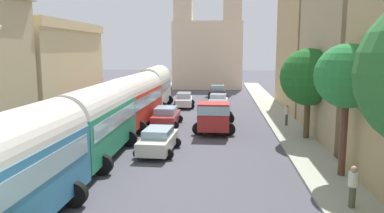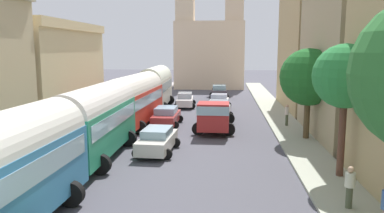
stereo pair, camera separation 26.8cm
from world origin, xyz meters
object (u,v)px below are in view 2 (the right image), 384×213
Objects in this scene: car_0 at (219,111)px; parked_bus_3 at (156,85)px; pedestrian_2 at (287,114)px; car_1 at (219,102)px; car_6 at (185,100)px; parked_bus_2 at (135,98)px; cargo_truck_0 at (214,115)px; pedestrian_0 at (350,186)px; parked_bus_1 at (96,118)px; car_2 at (219,92)px; car_4 at (157,140)px; car_5 at (166,116)px.

parked_bus_3 is at bearing 136.28° from car_0.
car_0 is at bearing -43.72° from parked_bus_3.
pedestrian_2 is (5.31, -2.32, 0.19)m from car_0.
car_1 reaches higher than car_6.
parked_bus_2 is 1.16× the size of parked_bus_3.
cargo_truck_0 is at bearing -160.23° from pedestrian_2.
pedestrian_0 reaches higher than car_1.
parked_bus_1 is 19.05m from car_1.
car_2 is at bearing 76.55° from parked_bus_1.
pedestrian_0 is (5.27, -23.79, 0.22)m from car_1.
car_0 is (6.55, 2.74, -1.39)m from parked_bus_2.
pedestrian_2 is at bearing -46.81° from car_6.
car_4 is (-3.33, -16.43, -0.02)m from car_1.
car_4 is at bearing -108.24° from car_0.
car_2 is (6.33, 26.47, -1.45)m from parked_bus_1.
car_1 is (6.48, -0.15, -1.59)m from parked_bus_3.
parked_bus_1 is 13.23m from pedestrian_0.
car_0 is 4.76m from car_5.
parked_bus_3 is 1.99× the size of car_0.
car_4 is 11.33m from pedestrian_0.
cargo_truck_0 is 5.90m from pedestrian_2.
cargo_truck_0 is 1.65× the size of car_4.
parked_bus_2 reaches higher than pedestrian_0.
car_2 reaches higher than car_1.
parked_bus_2 is 2.24× the size of car_4.
car_1 is 0.86× the size of car_4.
car_0 is 8.09m from car_6.
car_4 is (-3.40, -10.31, -0.10)m from car_0.
parked_bus_3 is 26.71m from pedestrian_0.
car_6 is 2.40× the size of pedestrian_2.
pedestrian_2 is (5.55, 1.99, -0.17)m from cargo_truck_0.
parked_bus_3 reaches higher than car_0.
pedestrian_2 reaches higher than car_2.
parked_bus_1 reaches higher than car_2.
car_0 is 0.97× the size of car_5.
car_5 is at bearing -102.82° from car_2.
parked_bus_1 is at bearing -104.58° from car_5.
car_0 is at bearing 156.41° from pedestrian_2.
parked_bus_2 is 11.93m from pedestrian_2.
cargo_truck_0 is 6.80m from car_4.
car_5 is 17.92m from pedestrian_0.
car_1 is 3.74m from car_6.
pedestrian_2 is at bearing 89.59° from pedestrian_0.
car_1 is 0.86× the size of car_5.
pedestrian_0 is 0.97× the size of pedestrian_2.
car_5 is at bearing 95.17° from car_4.
car_6 is (-0.24, 17.53, 0.01)m from car_4.
parked_bus_2 is 2.24× the size of car_5.
parked_bus_3 reaches higher than cargo_truck_0.
parked_bus_1 is 2.35× the size of car_1.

